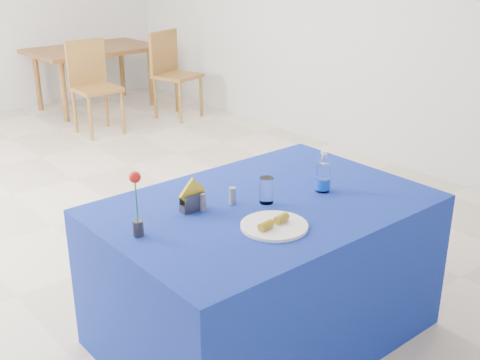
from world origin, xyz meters
name	(u,v)px	position (x,y,z in m)	size (l,w,h in m)	color
floor	(119,207)	(0.00, 0.00, 0.00)	(7.00, 7.00, 0.00)	beige
plate	(274,226)	(-0.38, -2.20, 0.77)	(0.30, 0.30, 0.01)	white
drinking_glass	(267,190)	(-0.22, -1.97, 0.82)	(0.07, 0.07, 0.13)	white
salt_shaker	(232,196)	(-0.36, -1.88, 0.80)	(0.03, 0.03, 0.09)	gray
pepper_shaker	(203,202)	(-0.51, -1.85, 0.80)	(0.03, 0.03, 0.09)	slate
blue_table	(264,270)	(-0.22, -1.97, 0.38)	(1.60, 1.10, 0.76)	navy
water_bottle	(323,178)	(0.10, -2.04, 0.83)	(0.08, 0.08, 0.21)	white
napkin_holder	(192,201)	(-0.55, -1.81, 0.81)	(0.15, 0.06, 0.16)	#3D3D42
rose_vase	(137,205)	(-0.89, -1.88, 0.91)	(0.05, 0.05, 0.30)	#242428
oak_table	(93,54)	(1.34, 2.94, 0.68)	(1.54, 1.02, 0.76)	brown
chair_bg_left	(92,80)	(0.84, 1.99, 0.57)	(0.45, 0.45, 0.99)	olive
chair_bg_right	(171,68)	(1.85, 1.98, 0.58)	(0.55, 0.55, 1.01)	olive
banana_pieces	(274,222)	(-0.39, -2.21, 0.79)	(0.18, 0.06, 0.04)	yellow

